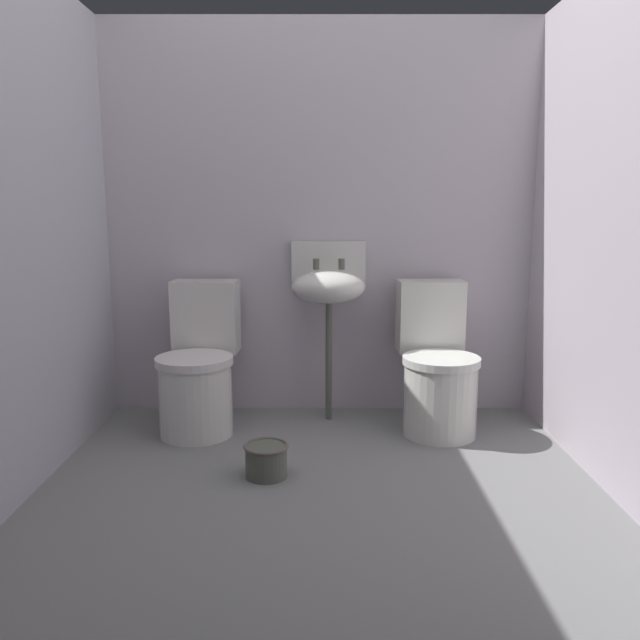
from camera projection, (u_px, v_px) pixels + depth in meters
ground_plane at (320, 513)px, 2.58m from camera, size 2.81×2.87×0.08m
wall_back at (320, 222)px, 3.64m from camera, size 2.81×0.10×2.19m
toilet_left at (199, 371)px, 3.38m from camera, size 0.42×0.61×0.78m
toilet_right at (437, 371)px, 3.38m from camera, size 0.42×0.61×0.78m
sink at (329, 286)px, 3.49m from camera, size 0.42×0.35×0.99m
bucket at (266, 459)px, 2.82m from camera, size 0.20×0.20×0.15m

